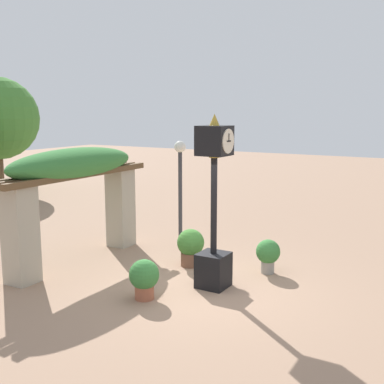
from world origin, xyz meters
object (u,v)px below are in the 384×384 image
potted_plant_near_left (191,246)px  potted_plant_far_left (268,254)px  lamp_post (180,174)px  pedestal_clock (214,210)px  potted_plant_near_right (144,277)px

potted_plant_near_left → potted_plant_far_left: (0.41, -1.72, -0.03)m
potted_plant_far_left → lamp_post: size_ratio=0.27×
pedestal_clock → potted_plant_far_left: pedestal_clock is taller
pedestal_clock → potted_plant_near_right: size_ratio=4.52×
lamp_post → potted_plant_far_left: bearing=-104.3°
pedestal_clock → lamp_post: size_ratio=1.25×
pedestal_clock → potted_plant_near_left: pedestal_clock is taller
lamp_post → potted_plant_near_left: bearing=-139.1°
potted_plant_near_left → lamp_post: bearing=40.9°
pedestal_clock → potted_plant_near_right: 1.88m
pedestal_clock → potted_plant_far_left: bearing=-25.7°
pedestal_clock → potted_plant_near_left: 1.81m
pedestal_clock → lamp_post: (2.02, 2.03, 0.35)m
potted_plant_near_right → potted_plant_far_left: size_ratio=1.02×
potted_plant_near_left → potted_plant_near_right: (-2.15, -0.25, -0.04)m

